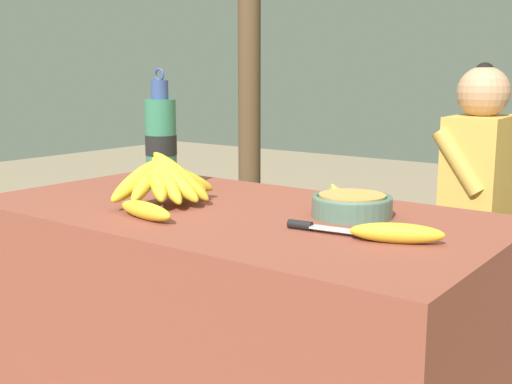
# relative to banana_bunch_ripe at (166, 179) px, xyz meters

# --- Properties ---
(market_counter) EXTENTS (1.32, 0.70, 0.70)m
(market_counter) POSITION_rel_banana_bunch_ripe_xyz_m (0.16, 0.06, -0.42)
(market_counter) COLOR brown
(market_counter) RESTS_ON ground_plane
(banana_bunch_ripe) EXTENTS (0.19, 0.33, 0.15)m
(banana_bunch_ripe) POSITION_rel_banana_bunch_ripe_xyz_m (0.00, 0.00, 0.00)
(banana_bunch_ripe) COLOR #4C381E
(banana_bunch_ripe) RESTS_ON market_counter
(serving_bowl) EXTENTS (0.19, 0.19, 0.05)m
(serving_bowl) POSITION_rel_banana_bunch_ripe_xyz_m (0.45, 0.16, -0.04)
(serving_bowl) COLOR #4C6B5B
(serving_bowl) RESTS_ON market_counter
(water_bottle) EXTENTS (0.09, 0.09, 0.35)m
(water_bottle) POSITION_rel_banana_bunch_ripe_xyz_m (-0.17, 0.15, 0.07)
(water_bottle) COLOR #337556
(water_bottle) RESTS_ON market_counter
(loose_banana_front) EXTENTS (0.19, 0.07, 0.04)m
(loose_banana_front) POSITION_rel_banana_bunch_ripe_xyz_m (0.08, -0.15, -0.05)
(loose_banana_front) COLOR gold
(loose_banana_front) RESTS_ON market_counter
(loose_banana_side) EXTENTS (0.19, 0.11, 0.04)m
(loose_banana_side) POSITION_rel_banana_bunch_ripe_xyz_m (0.64, 0.00, -0.05)
(loose_banana_side) COLOR gold
(loose_banana_side) RESTS_ON market_counter
(knife) EXTENTS (0.20, 0.05, 0.02)m
(knife) POSITION_rel_banana_bunch_ripe_xyz_m (0.46, -0.01, -0.06)
(knife) COLOR #BCBCC1
(knife) RESTS_ON market_counter
(wooden_bench) EXTENTS (1.61, 0.32, 0.44)m
(wooden_bench) POSITION_rel_banana_bunch_ripe_xyz_m (0.17, 1.32, -0.41)
(wooden_bench) COLOR brown
(wooden_bench) RESTS_ON ground_plane
(seated_vendor) EXTENTS (0.41, 0.40, 1.08)m
(seated_vendor) POSITION_rel_banana_bunch_ripe_xyz_m (0.33, 1.28, -0.14)
(seated_vendor) COLOR #232328
(seated_vendor) RESTS_ON ground_plane
(banana_bunch_green) EXTENTS (0.15, 0.28, 0.13)m
(banana_bunch_green) POSITION_rel_banana_bunch_ripe_xyz_m (-0.25, 1.32, -0.28)
(banana_bunch_green) COLOR #4C381E
(banana_bunch_green) RESTS_ON wooden_bench
(support_post_near) EXTENTS (0.12, 0.12, 2.22)m
(support_post_near) POSITION_rel_banana_bunch_ripe_xyz_m (-0.94, 1.58, 0.34)
(support_post_near) COLOR #4C3823
(support_post_near) RESTS_ON ground_plane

